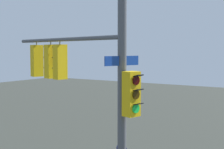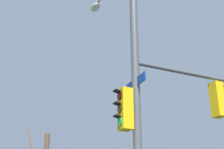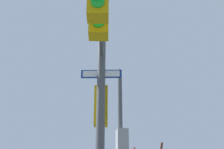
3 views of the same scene
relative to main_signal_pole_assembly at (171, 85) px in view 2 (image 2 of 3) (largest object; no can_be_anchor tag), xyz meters
The scene contains 1 object.
main_signal_pole_assembly is the anchor object (origin of this frame).
Camera 2 is at (5.65, -5.82, 1.93)m, focal length 51.48 mm.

